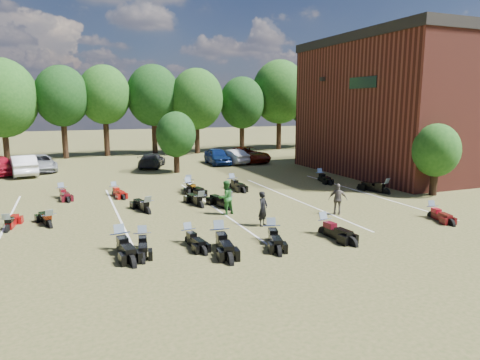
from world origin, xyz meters
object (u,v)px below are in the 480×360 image
person_black (263,209)px  person_green (226,197)px  motorcycle_7 (8,231)px  motorcycle_3 (219,246)px  car_4 (217,156)px  motorcycle_14 (62,197)px  person_grey (338,199)px  motorcycle_0 (121,250)px

person_black → person_green: bearing=71.4°
person_black → motorcycle_7: bearing=125.6°
motorcycle_3 → car_4: bearing=78.8°
motorcycle_14 → person_grey: bearing=-48.6°
person_grey → motorcycle_7: bearing=23.2°
car_4 → motorcycle_14: bearing=-140.2°
motorcycle_0 → person_black: bearing=2.6°
person_black → motorcycle_14: (-8.60, 10.02, -0.80)m
car_4 → person_grey: 19.75m
person_green → motorcycle_14: size_ratio=0.80×
person_green → motorcycle_14: (-7.74, 7.42, -0.87)m
motorcycle_3 → motorcycle_7: motorcycle_3 is taller
person_green → motorcycle_3: 5.05m
person_grey → motorcycle_0: 10.94m
person_black → motorcycle_7: person_black is taller
person_grey → person_black: bearing=40.2°
person_grey → motorcycle_3: (-7.16, -2.45, -0.79)m
person_grey → motorcycle_3: person_grey is taller
person_green → motorcycle_3: person_green is taller
person_black → motorcycle_3: 3.52m
motorcycle_7 → motorcycle_3: bearing=154.2°
person_grey → motorcycle_3: size_ratio=0.62×
person_green → car_4: bearing=-125.1°
car_4 → motorcycle_0: (-11.18, -21.23, -0.74)m
motorcycle_0 → person_grey: bearing=1.4°
motorcycle_0 → motorcycle_14: 11.25m
car_4 → motorcycle_0: car_4 is taller
person_green → motorcycle_3: size_ratio=0.69×
person_green → motorcycle_3: (-1.93, -4.58, -0.87)m
car_4 → person_black: size_ratio=2.72×
person_black → person_green: size_ratio=0.92×
car_4 → motorcycle_7: size_ratio=2.14×
person_green → motorcycle_7: size_ratio=0.85×
person_green → person_grey: 5.64m
motorcycle_7 → person_green: bearing=-176.3°
motorcycle_0 → car_4: bearing=55.8°
motorcycle_3 → motorcycle_14: motorcycle_3 is taller
person_black → car_4: bearing=39.9°
car_4 → person_green: size_ratio=2.51×
motorcycle_3 → motorcycle_14: (-5.81, 12.01, 0.00)m
motorcycle_3 → motorcycle_14: 13.34m
motorcycle_0 → motorcycle_7: motorcycle_0 is taller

